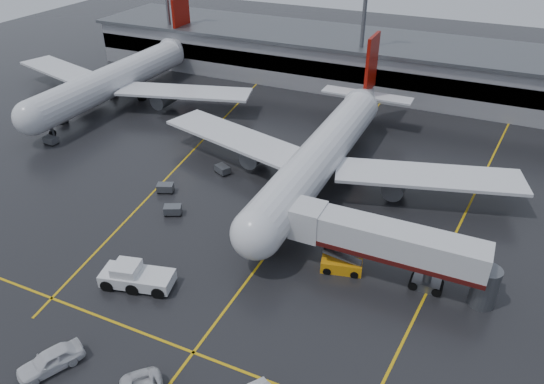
% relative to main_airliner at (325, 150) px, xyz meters
% --- Properties ---
extents(ground, '(220.00, 220.00, 0.00)m').
position_rel_main_airliner_xyz_m(ground, '(0.00, -9.70, -4.21)').
color(ground, black).
rests_on(ground, ground).
extents(apron_line_centre, '(0.25, 90.00, 0.02)m').
position_rel_main_airliner_xyz_m(apron_line_centre, '(0.00, -9.70, -4.20)').
color(apron_line_centre, gold).
rests_on(apron_line_centre, ground).
extents(apron_line_stop, '(60.00, 0.25, 0.02)m').
position_rel_main_airliner_xyz_m(apron_line_stop, '(0.00, -31.70, -4.20)').
color(apron_line_stop, gold).
rests_on(apron_line_stop, ground).
extents(apron_line_left, '(9.99, 69.35, 0.02)m').
position_rel_main_airliner_xyz_m(apron_line_left, '(-20.00, 0.30, -4.20)').
color(apron_line_left, gold).
rests_on(apron_line_left, ground).
extents(apron_line_right, '(7.57, 69.64, 0.02)m').
position_rel_main_airliner_xyz_m(apron_line_right, '(18.00, 0.30, -4.20)').
color(apron_line_right, gold).
rests_on(apron_line_right, ground).
extents(terminal, '(122.00, 19.00, 8.60)m').
position_rel_main_airliner_xyz_m(terminal, '(0.00, 38.23, 0.11)').
color(terminal, gray).
rests_on(terminal, ground).
extents(light_mast_mid, '(3.00, 1.20, 25.45)m').
position_rel_main_airliner_xyz_m(light_mast_mid, '(-5.00, 32.30, 10.27)').
color(light_mast_mid, '#595B60').
rests_on(light_mast_mid, ground).
extents(main_airliner, '(48.80, 45.60, 14.10)m').
position_rel_main_airliner_xyz_m(main_airliner, '(0.00, 0.00, 0.00)').
color(main_airliner, silver).
rests_on(main_airliner, ground).
extents(second_airliner, '(48.80, 45.60, 14.10)m').
position_rel_main_airliner_xyz_m(second_airliner, '(-42.00, 12.00, 0.00)').
color(second_airliner, silver).
rests_on(second_airliner, ground).
extents(jet_bridge, '(19.90, 3.40, 6.05)m').
position_rel_main_airliner_xyz_m(jet_bridge, '(11.87, -15.70, -0.28)').
color(jet_bridge, silver).
rests_on(jet_bridge, ground).
extents(pushback_tractor, '(7.36, 4.38, 2.46)m').
position_rel_main_airliner_xyz_m(pushback_tractor, '(-9.44, -26.84, -3.23)').
color(pushback_tractor, silver).
rests_on(pushback_tractor, ground).
extents(belt_loader, '(4.31, 2.65, 2.55)m').
position_rel_main_airliner_xyz_m(belt_loader, '(7.85, -16.61, -3.58)').
color(belt_loader, orange).
rests_on(belt_loader, ground).
extents(service_van_d, '(4.06, 5.52, 1.75)m').
position_rel_main_airliner_xyz_m(service_van_d, '(-9.42, -37.72, -3.34)').
color(service_van_d, white).
rests_on(service_van_d, ground).
extents(baggage_cart_a, '(2.37, 2.04, 1.12)m').
position_rel_main_airliner_xyz_m(baggage_cart_a, '(-13.19, -15.06, -3.58)').
color(baggage_cart_a, '#595B60').
rests_on(baggage_cart_a, ground).
extents(baggage_cart_b, '(2.35, 1.97, 1.12)m').
position_rel_main_airliner_xyz_m(baggage_cart_b, '(-16.88, -11.22, -3.58)').
color(baggage_cart_b, '#595B60').
rests_on(baggage_cart_b, ground).
extents(baggage_cart_c, '(2.37, 2.06, 1.12)m').
position_rel_main_airliner_xyz_m(baggage_cart_c, '(-12.74, -4.08, -3.58)').
color(baggage_cart_c, '#595B60').
rests_on(baggage_cart_c, ground).
extents(baggage_cart_d, '(2.29, 1.81, 1.12)m').
position_rel_main_airliner_xyz_m(baggage_cart_d, '(-44.62, -0.16, -3.58)').
color(baggage_cart_d, '#595B60').
rests_on(baggage_cart_d, ground).
extents(baggage_cart_e, '(2.08, 1.42, 1.12)m').
position_rel_main_airliner_xyz_m(baggage_cart_e, '(-40.24, -6.82, -3.58)').
color(baggage_cart_e, '#595B60').
rests_on(baggage_cart_e, ground).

